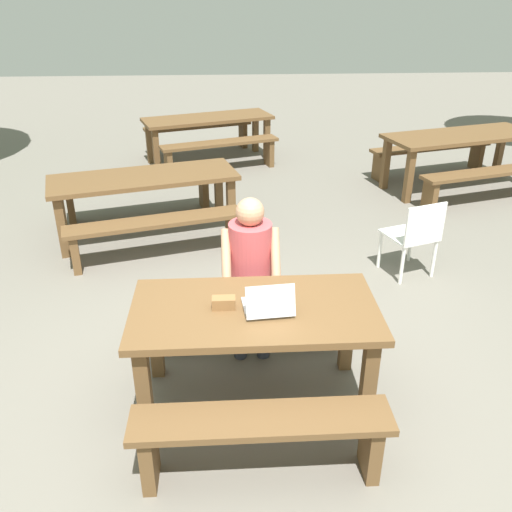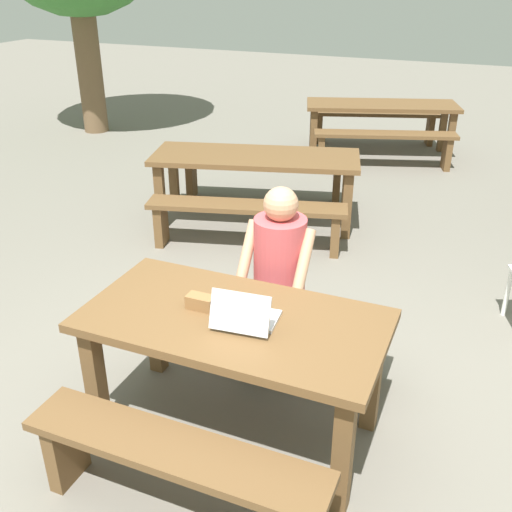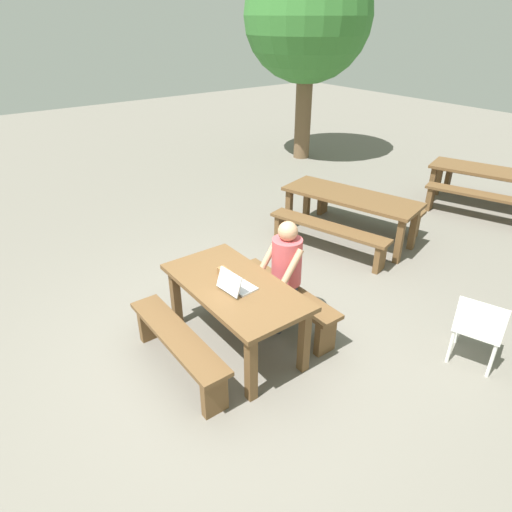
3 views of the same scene
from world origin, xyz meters
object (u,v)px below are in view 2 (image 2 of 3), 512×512
object	(u,v)px
laptop	(245,315)
small_pouch	(201,302)
picnic_table_rear	(381,111)
picnic_table_mid	(256,165)
person_seated	(278,268)
picnic_table_front	(234,336)

from	to	relation	value
laptop	small_pouch	xyz separation A→B (m)	(-0.29, 0.05, -0.02)
picnic_table_rear	laptop	bearing A→B (deg)	-103.36
laptop	picnic_table_mid	xyz separation A→B (m)	(-1.17, 2.92, -0.20)
small_pouch	picnic_table_rear	xyz separation A→B (m)	(-0.22, 5.78, -0.19)
picnic_table_mid	picnic_table_rear	size ratio (longest dim) A/B	1.01
person_seated	picnic_table_mid	size ratio (longest dim) A/B	0.58
laptop	small_pouch	size ratio (longest dim) A/B	2.22
person_seated	picnic_table_rear	size ratio (longest dim) A/B	0.59
person_seated	picnic_table_rear	distance (m)	5.16
laptop	person_seated	bearing A→B (deg)	-88.56
laptop	picnic_table_mid	distance (m)	3.15
picnic_table_front	picnic_table_mid	distance (m)	3.08
picnic_table_mid	picnic_table_rear	xyz separation A→B (m)	(0.66, 2.91, -0.01)
picnic_table_front	small_pouch	bearing A→B (deg)	177.44
picnic_table_mid	person_seated	bearing A→B (deg)	-79.35
small_pouch	picnic_table_rear	size ratio (longest dim) A/B	0.07
laptop	small_pouch	distance (m)	0.29
laptop	person_seated	distance (m)	0.69
small_pouch	person_seated	bearing A→B (deg)	72.07
small_pouch	picnic_table_rear	world-z (taller)	small_pouch
laptop	picnic_table_rear	distance (m)	5.85
laptop	person_seated	size ratio (longest dim) A/B	0.27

